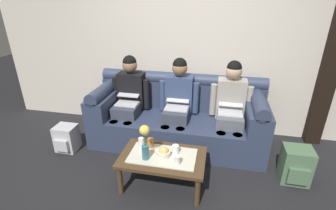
{
  "coord_description": "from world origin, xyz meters",
  "views": [
    {
      "loc": [
        0.52,
        -1.94,
        1.98
      ],
      "look_at": [
        -0.07,
        0.81,
        0.72
      ],
      "focal_mm": 26.3,
      "sensor_mm": 36.0,
      "label": 1
    }
  ],
  "objects_px": {
    "couch": "(178,118)",
    "cup_far_left": "(177,160)",
    "person_right": "(231,104)",
    "cup_near_left": "(175,149)",
    "flower_vase": "(145,140)",
    "cup_near_right": "(141,143)",
    "person_left": "(129,96)",
    "cup_far_center": "(151,143)",
    "person_middle": "(178,100)",
    "snack_bowl": "(164,153)",
    "backpack_left": "(67,138)",
    "coffee_table": "(163,160)",
    "backpack_right": "(296,165)"
  },
  "relations": [
    {
      "from": "person_left",
      "to": "person_middle",
      "type": "height_order",
      "value": "same"
    },
    {
      "from": "coffee_table",
      "to": "backpack_right",
      "type": "xyz_separation_m",
      "value": [
        1.47,
        0.37,
        -0.12
      ]
    },
    {
      "from": "person_left",
      "to": "person_right",
      "type": "height_order",
      "value": "same"
    },
    {
      "from": "person_middle",
      "to": "coffee_table",
      "type": "relative_size",
      "value": 1.32
    },
    {
      "from": "person_left",
      "to": "cup_near_right",
      "type": "bearing_deg",
      "value": -62.61
    },
    {
      "from": "cup_far_left",
      "to": "backpack_left",
      "type": "xyz_separation_m",
      "value": [
        -1.64,
        0.51,
        -0.26
      ]
    },
    {
      "from": "person_right",
      "to": "backpack_left",
      "type": "height_order",
      "value": "person_right"
    },
    {
      "from": "couch",
      "to": "backpack_left",
      "type": "bearing_deg",
      "value": -158.98
    },
    {
      "from": "couch",
      "to": "cup_far_left",
      "type": "xyz_separation_m",
      "value": [
        0.18,
        -1.07,
        0.07
      ]
    },
    {
      "from": "coffee_table",
      "to": "person_right",
      "type": "bearing_deg",
      "value": 53.15
    },
    {
      "from": "cup_far_left",
      "to": "backpack_left",
      "type": "bearing_deg",
      "value": 162.8
    },
    {
      "from": "person_right",
      "to": "coffee_table",
      "type": "height_order",
      "value": "person_right"
    },
    {
      "from": "flower_vase",
      "to": "person_left",
      "type": "bearing_deg",
      "value": 117.82
    },
    {
      "from": "cup_near_left",
      "to": "cup_near_right",
      "type": "distance_m",
      "value": 0.4
    },
    {
      "from": "backpack_left",
      "to": "backpack_right",
      "type": "height_order",
      "value": "backpack_right"
    },
    {
      "from": "person_left",
      "to": "cup_far_center",
      "type": "height_order",
      "value": "person_left"
    },
    {
      "from": "couch",
      "to": "cup_near_right",
      "type": "relative_size",
      "value": 19.83
    },
    {
      "from": "person_left",
      "to": "person_middle",
      "type": "bearing_deg",
      "value": 0.03
    },
    {
      "from": "cup_near_left",
      "to": "cup_far_left",
      "type": "relative_size",
      "value": 1.01
    },
    {
      "from": "coffee_table",
      "to": "cup_far_left",
      "type": "height_order",
      "value": "cup_far_left"
    },
    {
      "from": "coffee_table",
      "to": "snack_bowl",
      "type": "distance_m",
      "value": 0.1
    },
    {
      "from": "person_left",
      "to": "snack_bowl",
      "type": "bearing_deg",
      "value": -52.9
    },
    {
      "from": "couch",
      "to": "person_left",
      "type": "relative_size",
      "value": 1.95
    },
    {
      "from": "cup_far_left",
      "to": "backpack_right",
      "type": "relative_size",
      "value": 0.22
    },
    {
      "from": "person_right",
      "to": "backpack_left",
      "type": "relative_size",
      "value": 3.38
    },
    {
      "from": "person_left",
      "to": "flower_vase",
      "type": "bearing_deg",
      "value": -62.18
    },
    {
      "from": "couch",
      "to": "snack_bowl",
      "type": "xyz_separation_m",
      "value": [
        0.01,
        -0.97,
        0.07
      ]
    },
    {
      "from": "person_right",
      "to": "cup_near_left",
      "type": "bearing_deg",
      "value": -123.6
    },
    {
      "from": "flower_vase",
      "to": "cup_near_right",
      "type": "xyz_separation_m",
      "value": [
        -0.11,
        0.19,
        -0.17
      ]
    },
    {
      "from": "flower_vase",
      "to": "cup_far_left",
      "type": "height_order",
      "value": "flower_vase"
    },
    {
      "from": "person_left",
      "to": "cup_near_left",
      "type": "relative_size",
      "value": 12.79
    },
    {
      "from": "cup_far_left",
      "to": "backpack_right",
      "type": "bearing_deg",
      "value": 20.63
    },
    {
      "from": "person_middle",
      "to": "snack_bowl",
      "type": "distance_m",
      "value": 0.99
    },
    {
      "from": "snack_bowl",
      "to": "cup_near_right",
      "type": "distance_m",
      "value": 0.31
    },
    {
      "from": "couch",
      "to": "cup_near_left",
      "type": "height_order",
      "value": "couch"
    },
    {
      "from": "cup_far_center",
      "to": "backpack_left",
      "type": "relative_size",
      "value": 0.3
    },
    {
      "from": "coffee_table",
      "to": "cup_far_left",
      "type": "relative_size",
      "value": 9.84
    },
    {
      "from": "person_middle",
      "to": "snack_bowl",
      "type": "height_order",
      "value": "person_middle"
    },
    {
      "from": "coffee_table",
      "to": "backpack_left",
      "type": "relative_size",
      "value": 2.57
    },
    {
      "from": "person_left",
      "to": "cup_far_left",
      "type": "relative_size",
      "value": 12.98
    },
    {
      "from": "flower_vase",
      "to": "person_middle",
      "type": "bearing_deg",
      "value": 81.24
    },
    {
      "from": "cup_far_center",
      "to": "person_right",
      "type": "bearing_deg",
      "value": 43.0
    },
    {
      "from": "snack_bowl",
      "to": "backpack_left",
      "type": "relative_size",
      "value": 0.4
    },
    {
      "from": "couch",
      "to": "coffee_table",
      "type": "distance_m",
      "value": 0.96
    },
    {
      "from": "person_middle",
      "to": "flower_vase",
      "type": "relative_size",
      "value": 3.07
    },
    {
      "from": "couch",
      "to": "person_middle",
      "type": "bearing_deg",
      "value": -90.0
    },
    {
      "from": "person_right",
      "to": "backpack_right",
      "type": "xyz_separation_m",
      "value": [
        0.76,
        -0.58,
        -0.45
      ]
    },
    {
      "from": "snack_bowl",
      "to": "backpack_right",
      "type": "height_order",
      "value": "snack_bowl"
    },
    {
      "from": "snack_bowl",
      "to": "cup_near_left",
      "type": "relative_size",
      "value": 1.53
    },
    {
      "from": "backpack_right",
      "to": "coffee_table",
      "type": "bearing_deg",
      "value": -165.77
    }
  ]
}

